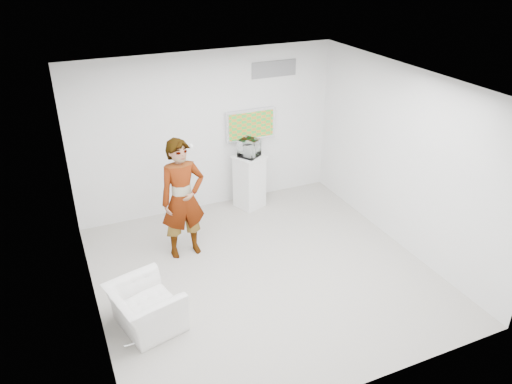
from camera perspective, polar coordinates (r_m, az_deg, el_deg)
room at (r=7.19m, az=0.85°, el=0.56°), size 5.01×5.01×3.00m
tv at (r=9.56m, az=-0.64°, el=7.71°), size 1.00×0.08×0.60m
logo_decal at (r=9.52m, az=2.08°, el=13.87°), size 0.90×0.02×0.30m
person at (r=8.01m, az=-8.37°, el=-0.80°), size 0.76×0.52×2.01m
armchair at (r=6.98m, az=-12.54°, el=-12.77°), size 1.02×1.11×0.61m
pedestal at (r=9.61m, az=-0.75°, el=1.21°), size 0.65×0.65×1.05m
floor_uplight at (r=10.02m, az=-0.83°, el=-0.21°), size 0.16×0.16×0.25m
vitrine at (r=9.33m, az=-0.78°, el=5.04°), size 0.46×0.46×0.33m
console at (r=9.36m, az=-0.78°, el=4.72°), size 0.10×0.17×0.22m
wii_remote at (r=7.88m, az=-7.39°, el=5.23°), size 0.05×0.13×0.03m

